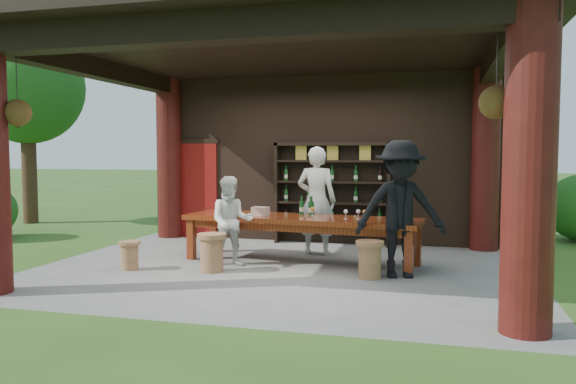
% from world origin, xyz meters
% --- Properties ---
extents(ground, '(90.00, 90.00, 0.00)m').
position_xyz_m(ground, '(0.00, 0.00, 0.00)').
color(ground, '#2D5119').
rests_on(ground, ground).
extents(pavilion, '(7.50, 6.00, 3.60)m').
position_xyz_m(pavilion, '(-0.01, 0.43, 2.13)').
color(pavilion, slate).
rests_on(pavilion, ground).
extents(wine_shelf, '(2.24, 0.34, 1.97)m').
position_xyz_m(wine_shelf, '(0.34, 2.45, 0.99)').
color(wine_shelf, black).
rests_on(wine_shelf, ground).
extents(tasting_table, '(3.93, 1.43, 0.75)m').
position_xyz_m(tasting_table, '(0.18, 0.51, 0.64)').
color(tasting_table, '#5F240D').
rests_on(tasting_table, ground).
extents(stool_near_left, '(0.43, 0.43, 0.57)m').
position_xyz_m(stool_near_left, '(-0.94, -0.50, 0.30)').
color(stool_near_left, brown).
rests_on(stool_near_left, ground).
extents(stool_near_right, '(0.40, 0.40, 0.53)m').
position_xyz_m(stool_near_right, '(1.39, -0.34, 0.28)').
color(stool_near_right, brown).
rests_on(stool_near_right, ground).
extents(stool_far_left, '(0.33, 0.33, 0.43)m').
position_xyz_m(stool_far_left, '(-2.21, -0.69, 0.23)').
color(stool_far_left, brown).
rests_on(stool_far_left, ground).
extents(host, '(0.70, 0.47, 1.89)m').
position_xyz_m(host, '(0.28, 1.31, 0.94)').
color(host, silver).
rests_on(host, ground).
extents(guest_woman, '(0.83, 0.74, 1.41)m').
position_xyz_m(guest_woman, '(-0.80, -0.03, 0.71)').
color(guest_woman, silver).
rests_on(guest_woman, ground).
extents(guest_man, '(1.40, 1.00, 1.95)m').
position_xyz_m(guest_man, '(1.80, -0.17, 0.98)').
color(guest_man, black).
rests_on(guest_man, ground).
extents(table_bottles, '(0.26, 0.16, 0.31)m').
position_xyz_m(table_bottles, '(0.23, 0.81, 0.90)').
color(table_bottles, '#194C1E').
rests_on(table_bottles, tasting_table).
extents(table_glasses, '(0.94, 0.33, 0.15)m').
position_xyz_m(table_glasses, '(0.91, 0.45, 0.82)').
color(table_glasses, silver).
rests_on(table_glasses, tasting_table).
extents(napkin_basket, '(0.28, 0.21, 0.14)m').
position_xyz_m(napkin_basket, '(-0.49, 0.50, 0.82)').
color(napkin_basket, '#BF6672').
rests_on(napkin_basket, tasting_table).
extents(shrubs, '(14.69, 8.56, 1.36)m').
position_xyz_m(shrubs, '(2.39, 0.79, 0.53)').
color(shrubs, '#194C14').
rests_on(shrubs, ground).
extents(trees, '(20.12, 10.28, 4.80)m').
position_xyz_m(trees, '(3.87, 1.18, 3.37)').
color(trees, '#3F2819').
rests_on(trees, ground).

